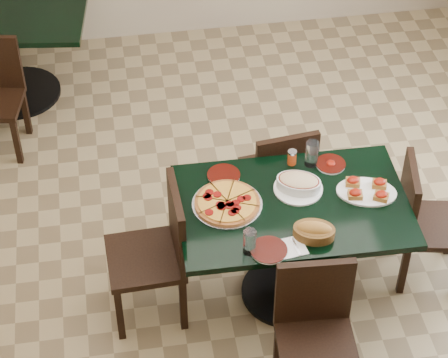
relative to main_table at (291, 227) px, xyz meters
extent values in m
plane|color=#8D7851|center=(-0.36, 0.18, -0.57)|extent=(5.50, 5.50, 0.00)
cube|color=black|center=(0.00, 0.00, 0.16)|extent=(1.28, 0.83, 0.04)
cylinder|color=black|center=(0.00, 0.00, -0.21)|extent=(0.11, 0.11, 0.71)
cylinder|color=black|center=(0.00, 0.00, -0.55)|extent=(0.54, 0.54, 0.03)
cube|color=black|center=(-1.62, 2.26, 0.16)|extent=(1.29, 1.01, 0.04)
cylinder|color=black|center=(-1.62, 2.26, -0.21)|extent=(0.13, 0.13, 0.71)
cylinder|color=black|center=(-1.62, 2.26, -0.55)|extent=(0.64, 0.64, 0.03)
cube|color=black|center=(0.05, 0.63, -0.18)|extent=(0.43, 0.43, 0.04)
cube|color=black|center=(0.07, 0.46, 0.05)|extent=(0.39, 0.09, 0.41)
cube|color=black|center=(0.19, 0.82, -0.38)|extent=(0.04, 0.04, 0.37)
cube|color=black|center=(0.23, 0.49, -0.38)|extent=(0.04, 0.04, 0.37)
cube|color=black|center=(-0.13, 0.78, -0.38)|extent=(0.04, 0.04, 0.37)
cube|color=black|center=(-0.09, 0.45, -0.38)|extent=(0.04, 0.04, 0.37)
cube|color=black|center=(-0.01, -0.71, -0.16)|extent=(0.42, 0.42, 0.04)
cube|color=black|center=(0.00, -0.53, 0.07)|extent=(0.40, 0.07, 0.43)
cube|color=black|center=(-0.17, -0.53, -0.37)|extent=(0.04, 0.04, 0.39)
cube|color=black|center=(0.17, -0.55, -0.37)|extent=(0.04, 0.04, 0.39)
cube|color=black|center=(0.87, 0.03, -0.17)|extent=(0.46, 0.46, 0.04)
cube|color=black|center=(0.70, 0.07, 0.06)|extent=(0.12, 0.39, 0.42)
cube|color=black|center=(0.68, -0.10, -0.38)|extent=(0.05, 0.05, 0.38)
cube|color=black|center=(0.74, 0.23, -0.38)|extent=(0.05, 0.05, 0.38)
cube|color=black|center=(-0.83, 0.02, -0.14)|extent=(0.44, 0.44, 0.04)
cube|color=black|center=(-0.64, 0.02, 0.11)|extent=(0.06, 0.42, 0.45)
cube|color=black|center=(-1.01, 0.19, -0.36)|extent=(0.04, 0.04, 0.41)
cube|color=black|center=(-0.65, 0.20, -0.36)|extent=(0.04, 0.04, 0.41)
cube|color=black|center=(-1.00, -0.17, -0.36)|extent=(0.04, 0.04, 0.41)
cube|color=black|center=(-0.64, -0.16, -0.36)|extent=(0.04, 0.04, 0.41)
cube|color=black|center=(-1.59, 1.46, -0.38)|extent=(0.05, 0.05, 0.37)
cube|color=black|center=(-1.53, 1.78, -0.38)|extent=(0.05, 0.05, 0.37)
cylinder|color=silver|center=(-0.36, 0.05, 0.19)|extent=(0.38, 0.38, 0.01)
cylinder|color=#964F20|center=(-0.36, 0.05, 0.20)|extent=(0.36, 0.36, 0.02)
cylinder|color=gold|center=(-0.36, 0.05, 0.21)|extent=(0.32, 0.32, 0.01)
cylinder|color=white|center=(0.05, 0.11, 0.19)|extent=(0.27, 0.27, 0.01)
ellipsoid|color=#CCB48C|center=(0.05, 0.11, 0.25)|extent=(0.26, 0.21, 0.04)
ellipsoid|color=#A5712D|center=(0.05, -0.26, 0.24)|extent=(0.21, 0.14, 0.08)
cylinder|color=white|center=(-0.20, -0.32, 0.19)|extent=(0.19, 0.19, 0.01)
cylinder|color=#320703|center=(-0.20, -0.32, 0.19)|extent=(0.19, 0.19, 0.00)
cylinder|color=white|center=(0.28, 0.27, 0.19)|extent=(0.17, 0.17, 0.01)
cylinder|color=#320703|center=(0.28, 0.27, 0.19)|extent=(0.17, 0.17, 0.00)
ellipsoid|color=#A21408|center=(0.28, 0.27, 0.20)|extent=(0.05, 0.05, 0.02)
cylinder|color=white|center=(-0.34, 0.28, 0.19)|extent=(0.18, 0.18, 0.01)
cylinder|color=#320703|center=(-0.34, 0.28, 0.19)|extent=(0.19, 0.19, 0.00)
cube|color=white|center=(-0.08, -0.32, 0.18)|extent=(0.16, 0.16, 0.00)
cube|color=silver|center=(-0.06, -0.32, 0.19)|extent=(0.03, 0.13, 0.00)
cylinder|color=white|center=(0.17, 0.30, 0.26)|extent=(0.07, 0.07, 0.16)
cylinder|color=white|center=(-0.30, -0.31, 0.25)|extent=(0.07, 0.07, 0.15)
cylinder|color=#CA3F15|center=(0.06, 0.32, 0.22)|extent=(0.05, 0.05, 0.08)
cylinder|color=silver|center=(0.06, 0.32, 0.27)|extent=(0.05, 0.05, 0.01)
camera|label=1|loc=(-0.91, -3.29, 3.50)|focal=70.00mm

